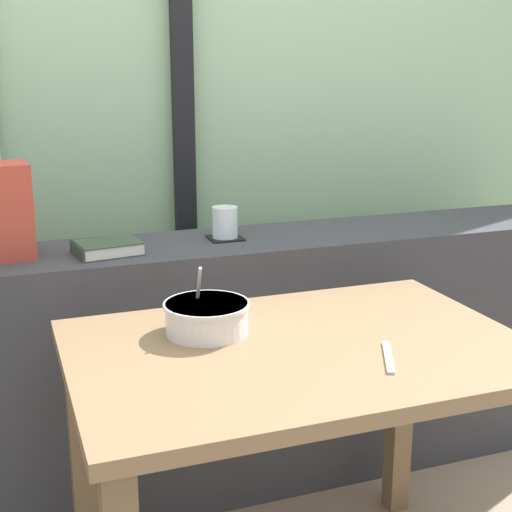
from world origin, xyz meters
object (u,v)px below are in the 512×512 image
object	(u,v)px
juice_glass	(225,224)
soup_bowl	(207,318)
breakfast_table	(298,392)
coaster_square	(225,238)
fork_utensil	(388,357)
closed_book	(107,248)

from	to	relation	value
juice_glass	soup_bowl	size ratio (longest dim) A/B	0.47
breakfast_table	coaster_square	bearing A→B (deg)	87.21
coaster_square	fork_utensil	xyz separation A→B (m)	(0.12, -0.78, -0.09)
closed_book	juice_glass	bearing A→B (deg)	9.24
breakfast_table	closed_book	xyz separation A→B (m)	(-0.33, 0.59, 0.23)
coaster_square	fork_utensil	world-z (taller)	coaster_square
breakfast_table	closed_book	bearing A→B (deg)	119.68
soup_bowl	closed_book	bearing A→B (deg)	109.59
closed_book	soup_bowl	xyz separation A→B (m)	(0.16, -0.45, -0.08)
coaster_square	soup_bowl	xyz separation A→B (m)	(-0.21, -0.51, -0.06)
closed_book	coaster_square	bearing A→B (deg)	9.24
closed_book	fork_utensil	size ratio (longest dim) A/B	1.15
fork_utensil	juice_glass	bearing A→B (deg)	124.45
soup_bowl	fork_utensil	distance (m)	0.43
coaster_square	juice_glass	bearing A→B (deg)	0.00
juice_glass	soup_bowl	xyz separation A→B (m)	(-0.21, -0.51, -0.11)
breakfast_table	soup_bowl	xyz separation A→B (m)	(-0.18, 0.14, 0.15)
coaster_square	closed_book	world-z (taller)	closed_book
coaster_square	closed_book	distance (m)	0.37
coaster_square	closed_book	size ratio (longest dim) A/B	0.51
soup_bowl	fork_utensil	size ratio (longest dim) A/B	1.19
coaster_square	juice_glass	world-z (taller)	juice_glass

